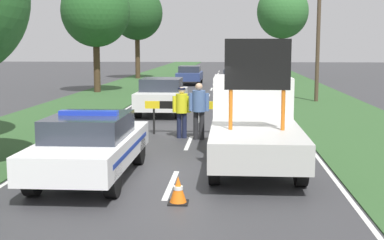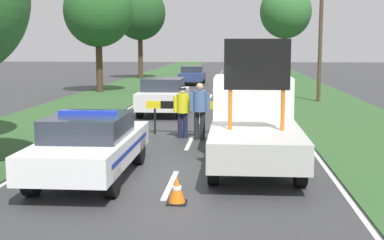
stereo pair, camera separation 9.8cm
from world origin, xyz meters
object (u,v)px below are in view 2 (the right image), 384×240
Objects in this scene: queued_car_van_white at (164,96)px; roadside_tree_mid_right at (140,13)px; road_barrier at (190,107)px; roadside_tree_far_left at (98,11)px; work_truck at (253,121)px; queued_car_hatch_blue at (192,75)px; pedestrian_civilian at (200,107)px; traffic_cone_centre_front at (177,190)px; traffic_cone_near_police at (115,138)px; utility_pole at (321,24)px; roadside_tree_near_right at (286,12)px; queued_car_sedan_black at (238,79)px; police_officer at (183,108)px; police_car at (91,144)px; queued_car_sedan_silver at (246,86)px.

roadside_tree_mid_right reaches higher than queued_car_van_white.
road_barrier is at bearing 106.95° from queued_car_van_white.
roadside_tree_far_left reaches higher than road_barrier.
work_truck is 1.28× the size of queued_car_hatch_blue.
work_truck is at bearing -65.37° from roadside_tree_far_left.
work_truck is 0.70× the size of roadside_tree_mid_right.
pedestrian_civilian reaches higher than traffic_cone_centre_front.
traffic_cone_near_police is 0.08× the size of roadside_tree_far_left.
roadside_tree_near_right is at bearing 89.69° from utility_pole.
roadside_tree_near_right is (4.24, 14.33, 5.11)m from queued_car_sedan_black.
roadside_tree_near_right is at bearing -131.52° from queued_car_hatch_blue.
roadside_tree_mid_right is at bearing -78.95° from police_officer.
police_car is 0.61× the size of roadside_tree_mid_right.
police_car is at bearing 77.18° from queued_car_sedan_silver.
work_truck reaches higher than pedestrian_civilian.
roadside_tree_far_left reaches higher than traffic_cone_near_police.
roadside_tree_near_right is at bearing -102.26° from police_officer.
police_car is at bearing -118.57° from pedestrian_civilian.
queued_car_van_white is at bearing 108.00° from road_barrier.
roadside_tree_near_right is (5.58, 39.16, 5.61)m from traffic_cone_centre_front.
queued_car_sedan_silver is at bearing 84.81° from traffic_cone_centre_front.
work_truck is 21.68m from roadside_tree_far_left.
roadside_tree_near_right is at bearing -106.48° from queued_car_sedan_black.
road_barrier is 5.62× the size of traffic_cone_centre_front.
work_truck is at bearing 97.74° from queued_car_hatch_blue.
utility_pole is (12.79, -4.64, -0.98)m from roadside_tree_far_left.
roadside_tree_far_left is at bearing -128.87° from roadside_tree_near_right.
utility_pole reaches higher than queued_car_van_white.
queued_car_sedan_silver reaches higher than road_barrier.
queued_car_van_white is (-1.94, 6.06, -0.26)m from pedestrian_civilian.
police_car is 1.17× the size of queued_car_van_white.
queued_car_hatch_blue is 0.56× the size of utility_pole.
work_truck reaches higher than traffic_cone_near_police.
work_truck is 34.50m from roadside_tree_mid_right.
roadside_tree_far_left is (-5.25, -7.36, 4.28)m from queued_car_hatch_blue.
roadside_tree_near_right is at bearing 80.26° from road_barrier.
work_truck is at bearing -96.48° from roadside_tree_near_right.
work_truck is 9.83m from queued_car_van_white.
queued_car_hatch_blue is (-2.07, 23.62, -0.32)m from pedestrian_civilian.
traffic_cone_near_police is at bearing -74.44° from roadside_tree_far_left.
work_truck is 0.71× the size of utility_pole.
queued_car_hatch_blue is at bearing 93.89° from traffic_cone_centre_front.
road_barrier is 0.41× the size of roadside_tree_far_left.
utility_pole is at bearing 58.96° from traffic_cone_near_police.
road_barrier is at bearing -105.51° from police_officer.
traffic_cone_near_police is at bearing 93.38° from police_car.
roadside_tree_mid_right is 22.31m from utility_pole.
traffic_cone_centre_front is 18.56m from queued_car_sedan_silver.
work_truck is 4.16m from traffic_cone_centre_front.
roadside_tree_near_right is at bearing -106.03° from queued_car_van_white.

